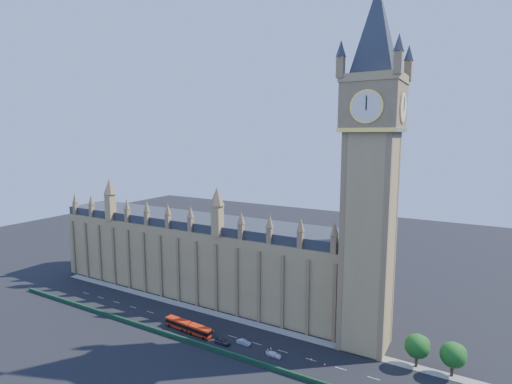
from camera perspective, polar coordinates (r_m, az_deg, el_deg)
The scene contains 15 objects.
ground at distance 123.84m, azimuth -5.01°, elevation -19.44°, with size 400.00×400.00×0.00m, color black.
palace_westminster at distance 148.89m, azimuth -8.20°, elevation -8.92°, with size 120.00×20.00×28.00m.
elizabeth_tower at distance 106.93m, azimuth 16.25°, elevation 6.36°, with size 20.59×20.59×105.00m.
bridge_parapet at distance 117.18m, azimuth -7.70°, elevation -20.86°, with size 160.00×0.60×1.20m, color #1E4C2D.
kerb_north at distance 130.86m, azimuth -2.52°, elevation -17.79°, with size 160.00×3.00×0.16m, color gray.
tree_east_near at distance 112.99m, azimuth 22.17°, elevation -19.68°, with size 6.00×6.00×8.50m.
tree_east_far at distance 112.50m, azimuth 26.46°, elevation -20.07°, with size 6.00×6.00×8.50m.
red_bus at distance 125.13m, azimuth -9.65°, elevation -18.47°, with size 16.60×3.65×2.80m.
car_grey at distance 118.04m, azimuth -4.82°, elevation -20.48°, with size 1.85×4.59×1.57m, color #3A3D41.
car_silver at distance 117.51m, azimuth -1.77°, elevation -20.66°, with size 1.43×4.10×1.35m, color #A2A6AA.
car_white at distance 112.27m, azimuth 2.56°, elevation -22.17°, with size 1.72×4.24×1.23m, color white.
cone_a at distance 113.73m, azimuth 2.67°, elevation -21.90°, with size 0.46×0.46×0.70m.
cone_b at distance 111.54m, azimuth 7.89°, elevation -22.62°, with size 0.55×0.55×0.71m.
cone_c at distance 110.01m, azimuth 9.78°, elevation -23.13°, with size 0.51×0.51×0.72m.
cone_d at distance 115.13m, azimuth 2.14°, elevation -21.47°, with size 0.53×0.53×0.79m.
Camera 1 is at (63.17, -89.91, 57.12)m, focal length 28.00 mm.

